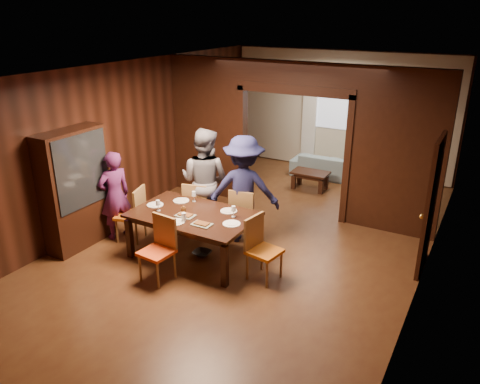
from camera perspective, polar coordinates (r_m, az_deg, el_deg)
The scene contains 32 objects.
floor at distance 8.18m, azimuth 1.63°, elevation -6.01°, with size 9.00×9.00×0.00m, color #4C2715.
ceiling at distance 7.32m, azimuth 1.87°, elevation 14.59°, with size 5.50×9.00×0.02m, color silver.
room_walls at distance 9.26m, azimuth 7.20°, elevation 7.11°, with size 5.52×9.01×2.90m.
person_purple at distance 8.31m, azimuth -15.01°, elevation -0.41°, with size 0.57×0.37×1.56m, color #591E55.
person_grey at distance 8.25m, azimuth -4.33°, elevation 1.37°, with size 0.92×0.72×1.89m, color slate.
person_navy at distance 7.88m, azimuth 0.47°, elevation 0.30°, with size 1.20×0.69×1.86m, color #1A1B41.
sofa at distance 11.35m, azimuth 11.14°, elevation 3.09°, with size 1.90×0.74×0.55m, color #7B97A1.
serving_bowl at distance 7.41m, azimuth -4.82°, elevation -2.32°, with size 0.29×0.29×0.07m, color black.
dining_table at distance 7.58m, azimuth -5.64°, elevation -5.25°, with size 1.94×1.21×0.76m, color black.
coffee_table at distance 10.56m, azimuth 8.53°, elevation 1.43°, with size 0.80×0.50×0.40m, color black.
chair_left at distance 8.27m, azimuth -13.27°, elevation -2.60°, with size 0.44×0.44×0.97m, color #CA5C13, non-canonical shape.
chair_right at distance 6.90m, azimuth 3.01°, elevation -7.03°, with size 0.44×0.44×0.97m, color orange, non-canonical shape.
chair_far_l at distance 8.36m, azimuth -5.08°, elevation -1.80°, with size 0.44×0.44×0.97m, color orange, non-canonical shape.
chair_far_r at distance 8.04m, azimuth 0.63°, elevation -2.69°, with size 0.44×0.44×0.97m, color orange, non-canonical shape.
chair_near at distance 6.98m, azimuth -10.16°, elevation -7.02°, with size 0.44×0.44×0.97m, color #EA4716, non-canonical shape.
hutch at distance 8.16m, azimuth -19.38°, elevation 0.33°, with size 0.40×1.20×2.00m, color black.
door_right at distance 7.49m, azimuth 22.22°, elevation -1.54°, with size 0.06×0.90×2.10m, color black.
window_far at distance 11.58m, azimuth 12.17°, elevation 10.66°, with size 1.20×0.03×1.30m, color silver.
curtain_left at distance 11.87m, azimuth 8.46°, elevation 8.94°, with size 0.35×0.06×2.40m, color white.
curtain_right at distance 11.44m, azimuth 15.53°, elevation 7.93°, with size 0.35×0.06×2.40m, color white.
plate_left at distance 7.81m, azimuth -10.30°, elevation -1.55°, with size 0.27×0.27×0.01m, color silver.
plate_far_l at distance 7.92m, azimuth -7.18°, elevation -1.05°, with size 0.27×0.27×0.01m, color silver.
plate_far_r at distance 7.46m, azimuth -1.38°, elevation -2.32°, with size 0.27×0.27×0.01m, color silver.
plate_right at distance 7.03m, azimuth -1.04°, elevation -3.88°, with size 0.27×0.27×0.01m, color white.
plate_near at distance 7.15m, azimuth -7.82°, elevation -3.64°, with size 0.27×0.27×0.01m, color silver.
platter_a at distance 7.33m, azimuth -6.67°, elevation -2.81°, with size 0.30×0.20×0.04m, color gray.
platter_b at distance 7.02m, azimuth -4.68°, elevation -3.89°, with size 0.30×0.20×0.04m, color gray.
wineglass_left at distance 7.56m, azimuth -9.95°, elevation -1.63°, with size 0.08×0.08×0.18m, color silver, non-canonical shape.
wineglass_far at distance 7.84m, azimuth -5.64°, elevation -0.53°, with size 0.08×0.08×0.18m, color silver, non-canonical shape.
wineglass_right at distance 7.23m, azimuth -0.80°, elevation -2.39°, with size 0.08×0.08×0.18m, color silver, non-canonical shape.
tumbler at distance 7.14m, azimuth -6.87°, elevation -3.06°, with size 0.07×0.07×0.14m, color silver.
condiment_jar at distance 7.44m, azimuth -6.92°, elevation -2.13°, with size 0.08×0.08×0.11m, color #4C2C11, non-canonical shape.
Camera 1 is at (3.34, -6.45, 3.77)m, focal length 35.00 mm.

